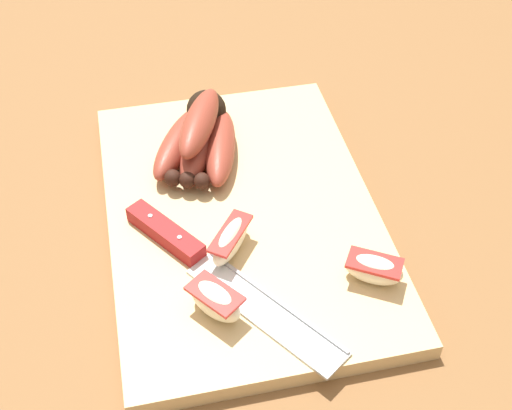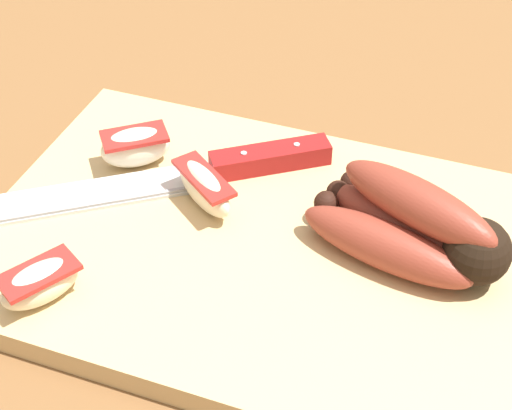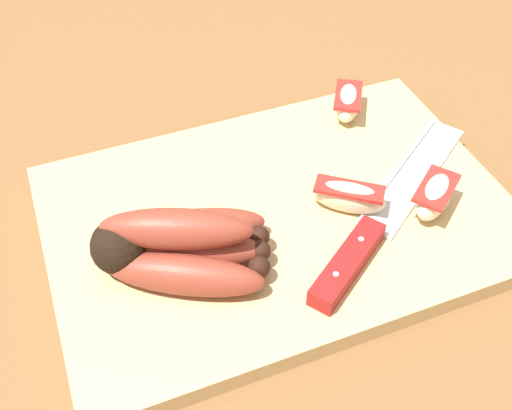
% 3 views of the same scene
% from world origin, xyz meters
% --- Properties ---
extents(ground_plane, '(6.00, 6.00, 0.00)m').
position_xyz_m(ground_plane, '(0.00, 0.00, 0.00)').
color(ground_plane, brown).
extents(cutting_board, '(0.43, 0.29, 0.02)m').
position_xyz_m(cutting_board, '(0.01, -0.01, 0.01)').
color(cutting_board, tan).
rests_on(cutting_board, ground_plane).
extents(banana_bunch, '(0.15, 0.13, 0.06)m').
position_xyz_m(banana_bunch, '(0.12, 0.01, 0.04)').
color(banana_bunch, black).
rests_on(banana_bunch, cutting_board).
extents(chefs_knife, '(0.25, 0.18, 0.02)m').
position_xyz_m(chefs_knife, '(-0.05, 0.04, 0.03)').
color(chefs_knife, silver).
rests_on(chefs_knife, cutting_board).
extents(apple_wedge_near, '(0.06, 0.06, 0.03)m').
position_xyz_m(apple_wedge_near, '(-0.12, 0.04, 0.04)').
color(apple_wedge_near, '#F4E5C1').
rests_on(apple_wedge_near, cutting_board).
extents(apple_wedge_middle, '(0.05, 0.06, 0.03)m').
position_xyz_m(apple_wedge_middle, '(-0.11, -0.12, 0.04)').
color(apple_wedge_middle, '#F4E5C1').
rests_on(apple_wedge_middle, cutting_board).
extents(apple_wedge_far, '(0.07, 0.06, 0.03)m').
position_xyz_m(apple_wedge_far, '(-0.04, 0.01, 0.04)').
color(apple_wedge_far, '#F4E5C1').
rests_on(apple_wedge_far, cutting_board).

